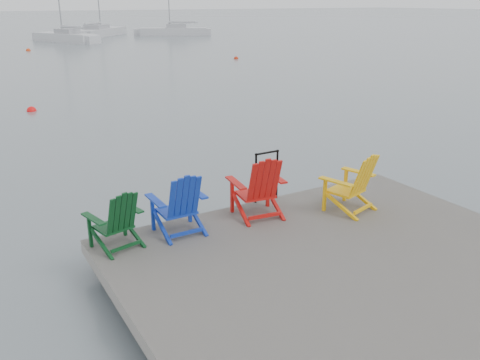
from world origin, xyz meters
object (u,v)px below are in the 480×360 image
sailboat_far (174,32)px  buoy_c (236,59)px  chair_blue (180,203)px  buoy_a (32,111)px  chair_green (117,219)px  buoy_d (28,51)px  sailboat_mid (99,33)px  handrail (267,171)px  chair_red (259,186)px  chair_yellow (353,182)px  sailboat_near (66,38)px

sailboat_far → buoy_c: (-6.21, -25.32, -0.36)m
chair_blue → buoy_a: (-0.10, 13.23, -1.00)m
chair_green → buoy_d: (4.57, 38.01, -0.95)m
sailboat_mid → buoy_c: sailboat_mid is taller
handrail → chair_red: chair_red is taller
chair_green → chair_blue: bearing=-13.9°
chair_yellow → chair_red: bearing=142.4°
chair_yellow → sailboat_near: 46.90m
chair_green → handrail: bearing=-3.6°
chair_green → sailboat_mid: sailboat_mid is taller
chair_red → buoy_a: chair_red is taller
buoy_a → handrail: bearing=-81.2°
handrail → buoy_c: size_ratio=2.73×
sailboat_mid → chair_blue: bearing=-64.8°
chair_red → chair_yellow: (1.48, -0.58, -0.02)m
chair_blue → chair_yellow: size_ratio=0.98×
chair_blue → chair_red: 1.37m
sailboat_far → buoy_a: bearing=174.3°
chair_green → sailboat_near: sailboat_near is taller
chair_blue → chair_red: bearing=-2.8°
sailboat_mid → buoy_a: (-13.54, -39.53, -0.35)m
buoy_a → buoy_d: buoy_d is taller
sailboat_near → buoy_c: size_ratio=31.91×
chair_yellow → buoy_c: (12.23, 25.22, -1.01)m
chair_red → sailboat_near: (6.92, 46.00, -0.67)m
chair_green → sailboat_mid: 54.68m
chair_blue → buoy_d: bearing=84.3°
chair_blue → sailboat_mid: size_ratio=0.07×
sailboat_far → buoy_d: sailboat_far is taller
chair_yellow → sailboat_mid: size_ratio=0.07×
handrail → chair_red: (-0.50, -0.54, -0.01)m
chair_green → chair_blue: (0.96, -0.02, 0.05)m
handrail → sailboat_mid: sailboat_mid is taller
chair_green → chair_blue: size_ratio=0.90×
chair_yellow → buoy_c: size_ratio=3.06×
chair_red → sailboat_mid: 54.19m
chair_blue → buoy_c: (15.07, 24.59, -1.00)m
sailboat_near → buoy_c: sailboat_near is taller
chair_green → buoy_c: size_ratio=2.69×
chair_yellow → buoy_a: 14.21m
chair_yellow → buoy_a: chair_yellow is taller
chair_blue → sailboat_near: size_ratio=0.09×
sailboat_far → buoy_c: 26.07m
sailboat_far → buoy_d: 21.30m
sailboat_near → chair_red: bearing=-124.0°
chair_green → chair_blue: chair_blue is taller
handrail → chair_blue: bearing=-165.6°
buoy_a → sailboat_near: bearing=75.6°
handrail → sailboat_far: 53.11m
handrail → sailboat_mid: 53.56m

